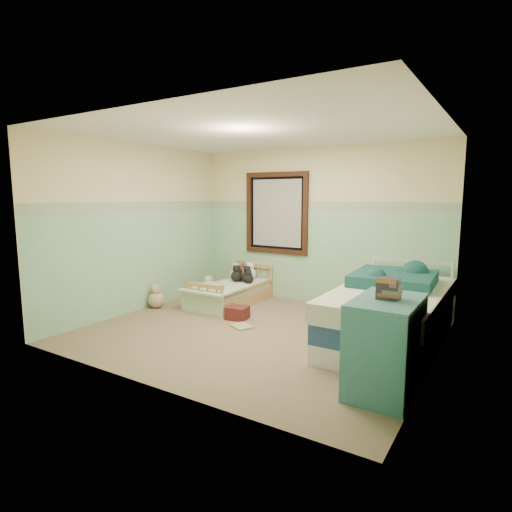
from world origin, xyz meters
The scene contains 30 objects.
floor centered at (0.00, 0.00, -0.01)m, with size 4.20×3.60×0.02m, color brown.
ceiling centered at (0.00, 0.00, 2.51)m, with size 4.20×3.60×0.02m, color white.
wall_back centered at (0.00, 1.80, 1.25)m, with size 4.20×0.04×2.50m, color beige.
wall_front centered at (0.00, -1.80, 1.25)m, with size 4.20×0.04×2.50m, color beige.
wall_left centered at (-2.10, 0.00, 1.25)m, with size 0.04×3.60×2.50m, color beige.
wall_right centered at (2.10, 0.00, 1.25)m, with size 0.04×3.60×2.50m, color beige.
wainscot_mint centered at (0.00, 1.79, 0.75)m, with size 4.20×0.01×1.50m, color #97CF9D.
border_strip centered at (0.00, 1.79, 1.57)m, with size 4.20×0.01×0.15m, color #57795A.
window_frame centered at (-0.70, 1.76, 1.45)m, with size 1.16×0.06×1.36m, color black.
window_blinds centered at (-0.70, 1.77, 1.45)m, with size 0.92×0.01×1.12m, color beige.
toddler_bed_frame centered at (-1.14, 1.05, 0.10)m, with size 0.74×1.48×0.19m, color #977748.
toddler_mattress centered at (-1.14, 1.05, 0.25)m, with size 0.68×1.41×0.12m, color white.
patchwork_quilt centered at (-1.14, 0.59, 0.33)m, with size 0.80×0.74×0.03m, color #8AB7CF.
plush_bed_brown centered at (-1.29, 1.55, 0.42)m, with size 0.21×0.21×0.21m, color brown.
plush_bed_white centered at (-1.09, 1.55, 0.41)m, with size 0.20×0.20×0.20m, color white.
plush_bed_tan centered at (-1.24, 1.33, 0.41)m, with size 0.21×0.21×0.21m, color tan.
plush_bed_dark centered at (-1.01, 1.33, 0.40)m, with size 0.19×0.19×0.19m, color black.
plush_floor_cream centered at (-1.77, 1.26, 0.12)m, with size 0.24×0.24×0.24m, color white.
plush_floor_tan centered at (-1.95, 0.18, 0.13)m, with size 0.25×0.25×0.25m, color tan.
twin_bed_frame centered at (1.55, 0.50, 0.11)m, with size 1.10×2.19×0.22m, color silver.
twin_boxspring centered at (1.55, 0.50, 0.33)m, with size 1.10×2.19×0.22m, color navy.
twin_mattress centered at (1.55, 0.50, 0.55)m, with size 1.14×2.24×0.22m, color beige.
teal_blanket centered at (1.50, 0.80, 0.73)m, with size 0.93×0.99×0.14m, color #0F3D41.
dresser centered at (1.83, -0.76, 0.42)m, with size 0.53×0.85×0.85m, color teal.
book_stack centered at (1.83, -0.75, 0.94)m, with size 0.18×0.14×0.18m, color #462229.
red_pillow centered at (-0.54, 0.36, 0.09)m, with size 0.29×0.25×0.18m, color maroon.
floor_book centered at (-0.27, 0.08, 0.01)m, with size 0.29×0.22×0.03m, color gold.
extra_plush_0 centered at (-1.18, 1.28, 0.40)m, with size 0.19×0.19×0.19m, color black.
extra_plush_1 centered at (-0.93, 1.26, 0.39)m, with size 0.15×0.15×0.15m, color black.
extra_plush_2 centered at (-1.16, 1.33, 0.39)m, with size 0.15×0.15×0.15m, color black.
Camera 1 is at (2.72, -4.35, 1.73)m, focal length 29.16 mm.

